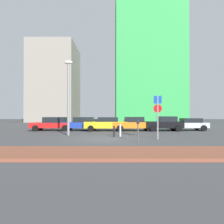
{
  "coord_description": "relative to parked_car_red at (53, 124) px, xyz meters",
  "views": [
    {
      "loc": [
        0.47,
        -15.37,
        1.81
      ],
      "look_at": [
        0.48,
        1.31,
        1.98
      ],
      "focal_mm": 33.63,
      "sensor_mm": 36.0,
      "label": 1
    }
  ],
  "objects": [
    {
      "name": "parked_car_black",
      "position": [
        12.12,
        -0.29,
        0.03
      ],
      "size": [
        3.94,
        2.07,
        1.56
      ],
      "color": "black",
      "rests_on": "ground"
    },
    {
      "name": "parked_car_blue",
      "position": [
        3.09,
        0.03,
        0.0
      ],
      "size": [
        4.01,
        2.03,
        1.47
      ],
      "color": "#1E389E",
      "rests_on": "ground"
    },
    {
      "name": "building_under_construction",
      "position": [
        -7.29,
        27.82,
        8.38
      ],
      "size": [
        10.14,
        12.7,
        18.29
      ],
      "primitive_type": "cube",
      "color": "gray",
      "rests_on": "ground"
    },
    {
      "name": "traffic_bollard_mid",
      "position": [
        6.62,
        -6.32,
        -0.33
      ],
      "size": [
        0.14,
        0.14,
        0.87
      ],
      "primitive_type": "cylinder",
      "color": "black",
      "rests_on": "ground"
    },
    {
      "name": "parked_car_silver",
      "position": [
        14.85,
        0.07,
        -0.05
      ],
      "size": [
        4.18,
        2.0,
        1.35
      ],
      "color": "#B7BABF",
      "rests_on": "ground"
    },
    {
      "name": "ground_plane",
      "position": [
        5.98,
        -7.6,
        -0.77
      ],
      "size": [
        120.0,
        120.0,
        0.0
      ],
      "primitive_type": "plane",
      "color": "#424244"
    },
    {
      "name": "traffic_bollard_near",
      "position": [
        7.12,
        -6.09,
        -0.26
      ],
      "size": [
        0.15,
        0.15,
        1.02
      ],
      "primitive_type": "cylinder",
      "color": "#B7B7BC",
      "rests_on": "ground"
    },
    {
      "name": "parked_car_red",
      "position": [
        0.0,
        0.0,
        0.0
      ],
      "size": [
        4.6,
        2.06,
        1.48
      ],
      "color": "red",
      "rests_on": "ground"
    },
    {
      "name": "building_colorful_midrise",
      "position": [
        14.41,
        24.67,
        13.7
      ],
      "size": [
        14.26,
        14.01,
        28.94
      ],
      "primitive_type": "cube",
      "color": "green",
      "rests_on": "ground"
    },
    {
      "name": "street_lamp",
      "position": [
        2.74,
        -5.15,
        3.03
      ],
      "size": [
        0.7,
        0.36,
        6.38
      ],
      "color": "gray",
      "rests_on": "ground"
    },
    {
      "name": "parked_car_yellow",
      "position": [
        5.8,
        -0.36,
        -0.0
      ],
      "size": [
        4.59,
        2.1,
        1.47
      ],
      "color": "gold",
      "rests_on": "ground"
    },
    {
      "name": "parking_meter",
      "position": [
        8.14,
        -9.33,
        0.17
      ],
      "size": [
        0.18,
        0.14,
        1.45
      ],
      "color": "#4C4C51",
      "rests_on": "ground"
    },
    {
      "name": "parked_car_orange",
      "position": [
        8.78,
        -0.26,
        -0.01
      ],
      "size": [
        4.66,
        2.12,
        1.5
      ],
      "color": "orange",
      "rests_on": "ground"
    },
    {
      "name": "sidewalk_brick",
      "position": [
        5.98,
        -13.57,
        -0.7
      ],
      "size": [
        40.0,
        3.06,
        0.14
      ],
      "primitive_type": "cube",
      "color": "brown",
      "rests_on": "ground"
    },
    {
      "name": "parking_sign_post",
      "position": [
        9.72,
        -8.02,
        1.21
      ],
      "size": [
        0.59,
        0.18,
        3.14
      ],
      "color": "gray",
      "rests_on": "ground"
    }
  ]
}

